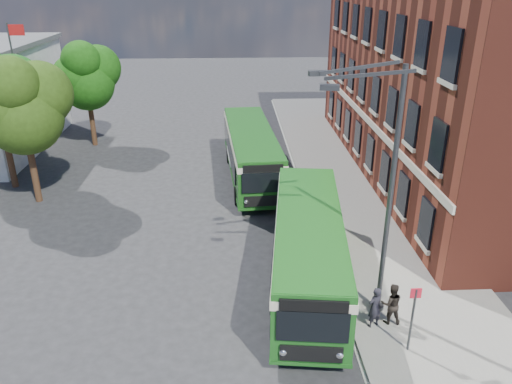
{
  "coord_description": "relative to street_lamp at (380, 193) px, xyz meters",
  "views": [
    {
      "loc": [
        0.01,
        -16.89,
        11.42
      ],
      "look_at": [
        1.03,
        4.26,
        2.2
      ],
      "focal_mm": 35.0,
      "sensor_mm": 36.0,
      "label": 1
    }
  ],
  "objects": [
    {
      "name": "ground",
      "position": [
        -4.84,
        2.0,
        -4.79
      ],
      "size": [
        120.0,
        120.0,
        0.0
      ],
      "primitive_type": "plane",
      "color": "#27272A",
      "rests_on": "ground"
    },
    {
      "name": "pavement",
      "position": [
        2.16,
        10.0,
        -4.72
      ],
      "size": [
        6.0,
        48.0,
        0.15
      ],
      "primitive_type": "cube",
      "color": "gray",
      "rests_on": "ground"
    },
    {
      "name": "kerb_line",
      "position": [
        -0.89,
        10.0,
        -4.79
      ],
      "size": [
        0.12,
        48.0,
        0.01
      ],
      "primitive_type": "cube",
      "color": "beige",
      "rests_on": "ground"
    },
    {
      "name": "brick_office",
      "position": [
        9.16,
        14.0,
        2.18
      ],
      "size": [
        12.1,
        26.0,
        14.2
      ],
      "color": "maroon",
      "rests_on": "ground"
    },
    {
      "name": "flagpole",
      "position": [
        -17.29,
        15.0,
        0.15
      ],
      "size": [
        0.95,
        0.1,
        9.0
      ],
      "color": "#37393C",
      "rests_on": "ground"
    },
    {
      "name": "street_lamp",
      "position": [
        0.0,
        0.0,
        0.0
      ],
      "size": [
        2.96,
        2.38,
        9.0
      ],
      "color": "#37393C",
      "rests_on": "ground"
    },
    {
      "name": "bus_stop_sign",
      "position": [
        0.76,
        -2.2,
        -3.28
      ],
      "size": [
        0.35,
        0.08,
        2.52
      ],
      "color": "#37393C",
      "rests_on": "ground"
    },
    {
      "name": "bus_front",
      "position": [
        -1.98,
        1.98,
        -2.96
      ],
      "size": [
        3.78,
        10.68,
        3.02
      ],
      "color": "#1D5F1C",
      "rests_on": "ground"
    },
    {
      "name": "bus_rear",
      "position": [
        -3.75,
        13.59,
        -2.96
      ],
      "size": [
        3.31,
        11.54,
        3.02
      ],
      "color": "#1B5619",
      "rests_on": "ground"
    },
    {
      "name": "pedestrian_a",
      "position": [
        -0.06,
        -0.95,
        -3.87
      ],
      "size": [
        0.67,
        0.59,
        1.55
      ],
      "primitive_type": "imported",
      "rotation": [
        0.0,
        0.0,
        3.61
      ],
      "color": "black",
      "rests_on": "pavement"
    },
    {
      "name": "pedestrian_b",
      "position": [
        0.57,
        -0.78,
        -3.87
      ],
      "size": [
        0.81,
        0.66,
        1.55
      ],
      "primitive_type": "imported",
      "rotation": [
        0.0,
        0.0,
        3.04
      ],
      "color": "black",
      "rests_on": "pavement"
    },
    {
      "name": "tree_left",
      "position": [
        -15.5,
        10.61,
        0.6
      ],
      "size": [
        4.7,
        4.47,
        7.94
      ],
      "color": "#3B2615",
      "rests_on": "ground"
    },
    {
      "name": "tree_right",
      "position": [
        -14.88,
        20.5,
        0.29
      ],
      "size": [
        4.43,
        4.21,
        7.48
      ],
      "color": "#3B2615",
      "rests_on": "ground"
    }
  ]
}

